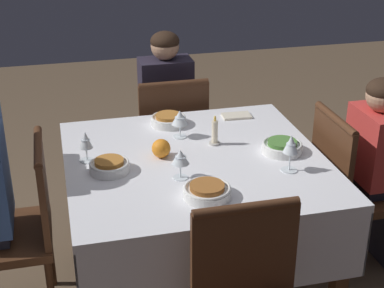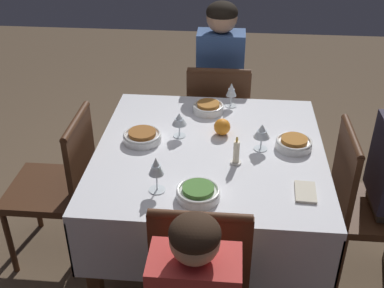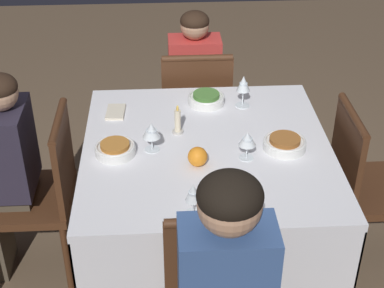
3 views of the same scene
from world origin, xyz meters
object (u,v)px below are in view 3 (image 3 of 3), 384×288
(chair_west, at_px, (195,106))
(wine_glass_west, at_px, (243,85))
(person_child_red, at_px, (193,82))
(person_child_dark, at_px, (2,171))
(bowl_north, at_px, (285,143))
(bowl_south, at_px, (115,149))
(dining_table, at_px, (207,164))
(wine_glass_south, at_px, (151,131))
(wine_glass_east, at_px, (193,194))
(bowl_west, at_px, (206,98))
(bowl_east, at_px, (223,193))
(chair_north, at_px, (368,181))
(orange_fruit, at_px, (198,157))
(candle_centerpiece, at_px, (178,123))
(chair_south, at_px, (40,189))
(napkin_red_folded, at_px, (116,112))
(wine_glass_north, at_px, (247,140))

(chair_west, height_order, wine_glass_west, wine_glass_west)
(person_child_red, height_order, person_child_dark, person_child_dark)
(person_child_red, distance_m, bowl_north, 1.07)
(chair_west, height_order, bowl_south, chair_west)
(dining_table, bearing_deg, wine_glass_south, -86.55)
(chair_west, bearing_deg, bowl_north, 112.50)
(wine_glass_east, height_order, bowl_west, wine_glass_east)
(bowl_east, xyz_separation_m, bowl_south, (-0.35, -0.44, -0.00))
(chair_north, height_order, person_child_red, person_child_red)
(dining_table, bearing_deg, bowl_east, 4.87)
(person_child_red, bearing_deg, bowl_east, 91.56)
(bowl_south, distance_m, orange_fruit, 0.37)
(chair_west, distance_m, chair_north, 1.11)
(chair_west, bearing_deg, candle_centerpiece, 79.64)
(person_child_red, distance_m, wine_glass_east, 1.46)
(chair_south, xyz_separation_m, person_child_dark, (0.00, -0.16, 0.11))
(dining_table, height_order, wine_glass_west, wine_glass_west)
(bowl_west, bearing_deg, chair_north, 62.97)
(orange_fruit, bearing_deg, person_child_dark, -101.96)
(napkin_red_folded, bearing_deg, wine_glass_north, 53.66)
(bowl_north, bearing_deg, person_child_dark, -93.62)
(wine_glass_east, distance_m, bowl_south, 0.54)
(candle_centerpiece, bearing_deg, wine_glass_west, 125.56)
(candle_centerpiece, height_order, orange_fruit, candle_centerpiece)
(chair_south, xyz_separation_m, wine_glass_south, (0.06, 0.53, 0.33))
(wine_glass_south, distance_m, orange_fruit, 0.24)
(dining_table, bearing_deg, chair_south, -93.20)
(chair_west, height_order, person_child_dark, person_child_dark)
(person_child_red, bearing_deg, person_child_dark, 44.40)
(chair_north, height_order, napkin_red_folded, chair_north)
(person_child_red, distance_m, bowl_south, 1.09)
(bowl_north, relative_size, wine_glass_north, 1.46)
(bowl_east, xyz_separation_m, candle_centerpiece, (-0.51, -0.16, 0.03))
(bowl_north, xyz_separation_m, napkin_red_folded, (-0.37, -0.77, -0.02))
(orange_fruit, bearing_deg, bowl_east, 19.52)
(dining_table, distance_m, wine_glass_west, 0.47)
(bowl_north, bearing_deg, wine_glass_south, -92.20)
(chair_west, bearing_deg, napkin_red_folded, 48.10)
(dining_table, height_order, orange_fruit, orange_fruit)
(chair_north, bearing_deg, bowl_west, 62.97)
(chair_north, bearing_deg, wine_glass_east, 119.22)
(wine_glass_north, bearing_deg, wine_glass_west, 174.61)
(chair_west, height_order, person_child_red, person_child_red)
(person_child_dark, distance_m, bowl_east, 1.07)
(dining_table, relative_size, orange_fruit, 13.51)
(wine_glass_south, bearing_deg, orange_fruit, 56.21)
(person_child_red, xyz_separation_m, wine_glass_north, (1.06, 0.17, 0.25))
(chair_west, distance_m, person_child_red, 0.18)
(dining_table, xyz_separation_m, chair_west, (-0.80, -0.00, -0.14))
(bowl_west, bearing_deg, bowl_east, 0.41)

